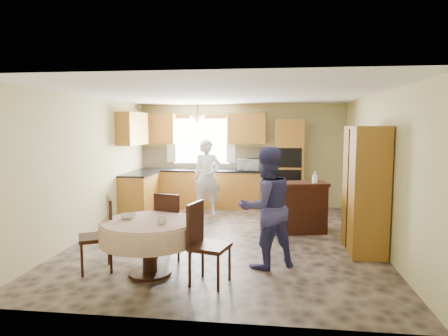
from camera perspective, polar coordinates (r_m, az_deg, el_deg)
floor at (r=7.12m, az=0.41°, el=-10.05°), size 5.00×6.00×0.01m
ceiling at (r=6.86m, az=0.42°, el=10.45°), size 5.00×6.00×0.01m
wall_back at (r=9.85m, az=2.48°, el=1.82°), size 5.00×0.02×2.50m
wall_front at (r=3.94m, az=-4.78°, el=-4.50°), size 5.00×0.02×2.50m
wall_left at (r=7.59m, az=-18.68°, el=0.26°), size 0.02×6.00×2.50m
wall_right at (r=7.04m, az=21.08°, el=-0.26°), size 0.02×6.00×2.50m
window at (r=9.94m, az=-3.28°, el=3.87°), size 1.40×0.03×1.10m
curtain_left at (r=10.06m, az=-7.55°, el=4.14°), size 0.22×0.02×1.15m
curtain_right at (r=9.78m, az=1.00°, el=4.14°), size 0.22×0.02×1.15m
base_cab_back at (r=9.76m, az=-2.67°, el=-3.01°), size 3.30×0.60×0.88m
counter_back at (r=9.69m, az=-2.69°, el=-0.33°), size 3.30×0.64×0.04m
base_cab_left at (r=9.23m, az=-11.95°, el=-3.66°), size 0.60×1.20×0.88m
counter_left at (r=9.17m, az=-12.01°, el=-0.82°), size 0.64×1.20×0.04m
backsplash at (r=9.95m, az=-2.41°, el=1.46°), size 3.30×0.02×0.55m
wall_cab_left at (r=10.04m, az=-9.37°, el=5.59°), size 0.85×0.33×0.72m
wall_cab_right at (r=9.65m, az=3.31°, el=5.65°), size 0.90×0.33×0.72m
wall_cab_side at (r=9.15m, az=-12.95°, el=5.49°), size 0.33×1.20×0.72m
oven_tower at (r=9.53m, az=9.23°, el=0.46°), size 0.66×0.62×2.12m
oven_upper at (r=9.20m, az=9.32°, el=1.45°), size 0.56×0.01×0.45m
oven_lower at (r=9.25m, az=9.26°, el=-1.64°), size 0.56×0.01×0.45m
pendant at (r=9.47m, az=-3.83°, el=6.91°), size 0.36×0.36×0.18m
sideboard at (r=7.53m, az=9.84°, el=-5.80°), size 1.31×0.76×0.88m
space_heater at (r=7.98m, az=12.13°, el=-6.19°), size 0.51×0.43×0.60m
cupboard at (r=6.60m, az=19.49°, el=-2.91°), size 0.52×1.03×1.97m
dining_table at (r=5.42m, az=-10.61°, el=-9.06°), size 1.29×1.29×0.73m
chair_left at (r=5.75m, az=-17.11°, el=-8.56°), size 0.58×0.58×0.99m
chair_back at (r=6.02m, az=-7.61°, el=-7.70°), size 0.53×0.53×0.99m
chair_right at (r=5.06m, az=-2.91°, el=-10.10°), size 0.54×0.54×1.02m
framed_picture at (r=7.45m, az=20.11°, el=3.55°), size 0.06×0.62×0.51m
microwave at (r=9.51m, az=3.46°, el=0.52°), size 0.53×0.38×0.28m
person_sink at (r=8.83m, az=-2.42°, el=-1.36°), size 0.70×0.56×1.68m
person_dining at (r=5.59m, az=6.04°, el=-5.63°), size 1.03×0.97×1.69m
bowl_sideboard at (r=7.44m, az=8.32°, el=-2.27°), size 0.22×0.22×0.05m
bottle_sideboard at (r=7.46m, az=12.87°, el=-1.49°), size 0.12×0.12×0.27m
cup_table at (r=5.15m, az=-8.88°, el=-7.40°), size 0.14×0.14×0.10m
bowl_table at (r=5.53m, az=-13.54°, el=-6.74°), size 0.25×0.25×0.07m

